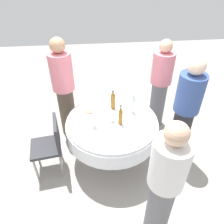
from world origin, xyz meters
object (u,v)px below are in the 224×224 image
plate_inner (89,112)px  person_near (164,184)px  chair_east (51,143)px  dining_table (112,128)px  bottle_amber_near (121,116)px  person_west (185,112)px  wine_glass_south (112,115)px  plate_far (106,141)px  bottle_amber_rear (113,100)px  bottle_clear_right (133,104)px  person_rear (160,85)px  plate_mid (125,104)px  person_right (64,88)px  wine_glass_west (94,121)px

plate_inner → person_near: 1.48m
person_near → chair_east: 1.61m
dining_table → bottle_amber_near: (-0.09, -0.10, 0.29)m
dining_table → person_west: (-0.06, -0.98, 0.27)m
wine_glass_south → plate_far: size_ratio=0.68×
bottle_amber_rear → wine_glass_south: bottle_amber_rear is taller
bottle_clear_right → person_west: size_ratio=0.19×
plate_inner → person_west: (-0.25, -1.29, 0.11)m
bottle_amber_rear → person_near: size_ratio=0.18×
bottle_amber_rear → wine_glass_south: 0.30m
plate_inner → plate_far: bearing=-162.3°
dining_table → person_rear: person_rear is taller
dining_table → plate_mid: bearing=-32.9°
wine_glass_south → person_west: (-0.04, -0.98, 0.01)m
bottle_amber_near → bottle_amber_rear: 0.37m
person_right → person_west: size_ratio=1.02×
bottle_amber_near → person_rear: person_rear is taller
bottle_clear_right → wine_glass_west: 0.61m
bottle_amber_near → plate_far: (-0.31, 0.22, -0.13)m
bottle_amber_rear → person_near: bearing=-166.0°
wine_glass_west → person_rear: size_ratio=0.09×
person_right → person_near: bearing=-104.3°
bottle_clear_right → bottle_amber_rear: (0.13, 0.26, -0.01)m
wine_glass_south → person_right: size_ratio=0.09×
bottle_clear_right → person_near: person_near is taller
wine_glass_west → person_rear: person_rear is taller
bottle_amber_near → plate_inner: size_ratio=1.23×
person_west → bottle_amber_near: bearing=-84.7°
bottle_amber_rear → plate_mid: bottle_amber_rear is taller
bottle_amber_rear → person_rear: size_ratio=0.19×
wine_glass_south → person_near: bearing=-160.7°
person_near → person_rear: size_ratio=1.02×
bottle_amber_near → bottle_clear_right: size_ratio=0.98×
plate_mid → person_right: size_ratio=0.14×
chair_east → person_right: bearing=-19.8°
bottle_amber_rear → person_right: size_ratio=0.18×
dining_table → wine_glass_west: (-0.11, 0.25, 0.25)m
wine_glass_west → plate_inner: (0.30, 0.06, -0.09)m
wine_glass_south → plate_inner: 0.38m
bottle_clear_right → plate_mid: (0.20, 0.08, -0.13)m
person_near → wine_glass_west: bearing=-76.8°
person_near → person_right: 2.09m
person_right → person_rear: size_ratio=1.07×
person_near → person_west: size_ratio=0.98×
plate_far → person_right: 1.22m
plate_far → plate_mid: bearing=-24.6°
person_near → person_rear: 1.92m
bottle_amber_rear → wine_glass_west: (-0.38, 0.29, -0.03)m
bottle_clear_right → person_west: (-0.20, -0.68, -0.03)m
bottle_clear_right → person_right: (0.54, 0.98, -0.01)m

